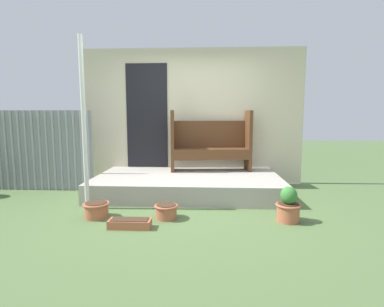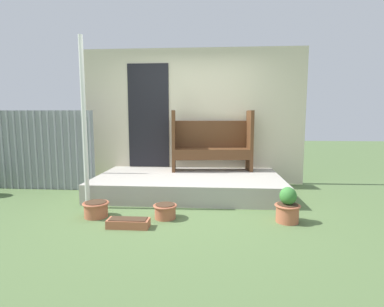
{
  "view_description": "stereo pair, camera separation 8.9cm",
  "coord_description": "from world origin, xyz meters",
  "px_view_note": "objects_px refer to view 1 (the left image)",
  "views": [
    {
      "loc": [
        0.36,
        -4.17,
        1.33
      ],
      "look_at": [
        0.11,
        0.29,
        0.76
      ],
      "focal_mm": 28.0,
      "sensor_mm": 36.0,
      "label": 1
    },
    {
      "loc": [
        0.45,
        -4.17,
        1.33
      ],
      "look_at": [
        0.11,
        0.29,
        0.76
      ],
      "focal_mm": 28.0,
      "sensor_mm": 36.0,
      "label": 2
    }
  ],
  "objects_px": {
    "bench": "(210,142)",
    "flower_pot_right": "(288,206)",
    "planter_box_rect": "(130,223)",
    "support_post": "(84,124)",
    "flower_pot_left": "(96,209)",
    "flower_pot_middle": "(166,211)"
  },
  "relations": [
    {
      "from": "flower_pot_right",
      "to": "planter_box_rect",
      "type": "relative_size",
      "value": 0.9
    },
    {
      "from": "flower_pot_right",
      "to": "flower_pot_middle",
      "type": "bearing_deg",
      "value": 179.11
    },
    {
      "from": "planter_box_rect",
      "to": "flower_pot_left",
      "type": "bearing_deg",
      "value": 147.64
    },
    {
      "from": "support_post",
      "to": "flower_pot_left",
      "type": "xyz_separation_m",
      "value": [
        0.28,
        -0.38,
        -1.09
      ]
    },
    {
      "from": "planter_box_rect",
      "to": "support_post",
      "type": "bearing_deg",
      "value": 138.47
    },
    {
      "from": "support_post",
      "to": "flower_pot_middle",
      "type": "xyz_separation_m",
      "value": [
        1.19,
        -0.36,
        -1.1
      ]
    },
    {
      "from": "bench",
      "to": "flower_pot_right",
      "type": "relative_size",
      "value": 3.36
    },
    {
      "from": "support_post",
      "to": "flower_pot_middle",
      "type": "distance_m",
      "value": 1.66
    },
    {
      "from": "flower_pot_left",
      "to": "planter_box_rect",
      "type": "distance_m",
      "value": 0.63
    },
    {
      "from": "flower_pot_middle",
      "to": "planter_box_rect",
      "type": "relative_size",
      "value": 0.62
    },
    {
      "from": "bench",
      "to": "flower_pot_right",
      "type": "xyz_separation_m",
      "value": [
        0.97,
        -1.85,
        -0.65
      ]
    },
    {
      "from": "bench",
      "to": "planter_box_rect",
      "type": "bearing_deg",
      "value": -119.81
    },
    {
      "from": "flower_pot_left",
      "to": "flower_pot_middle",
      "type": "distance_m",
      "value": 0.92
    },
    {
      "from": "support_post",
      "to": "flower_pot_middle",
      "type": "height_order",
      "value": "support_post"
    },
    {
      "from": "bench",
      "to": "planter_box_rect",
      "type": "xyz_separation_m",
      "value": [
        -0.97,
        -2.18,
        -0.79
      ]
    },
    {
      "from": "flower_pot_middle",
      "to": "flower_pot_right",
      "type": "height_order",
      "value": "flower_pot_right"
    },
    {
      "from": "support_post",
      "to": "planter_box_rect",
      "type": "distance_m",
      "value": 1.58
    },
    {
      "from": "bench",
      "to": "support_post",
      "type": "bearing_deg",
      "value": -146.31
    },
    {
      "from": "support_post",
      "to": "bench",
      "type": "distance_m",
      "value": 2.33
    },
    {
      "from": "support_post",
      "to": "flower_pot_right",
      "type": "relative_size",
      "value": 5.4
    },
    {
      "from": "support_post",
      "to": "planter_box_rect",
      "type": "relative_size",
      "value": 4.83
    },
    {
      "from": "flower_pot_right",
      "to": "planter_box_rect",
      "type": "height_order",
      "value": "flower_pot_right"
    }
  ]
}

